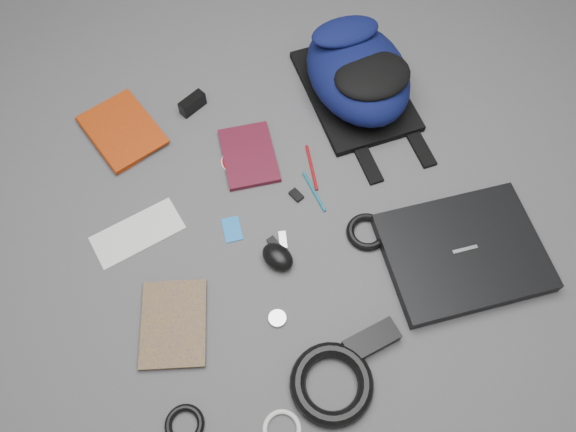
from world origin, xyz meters
name	(u,v)px	position (x,y,z in m)	size (l,w,h in m)	color
ground	(288,219)	(0.00, 0.00, 0.00)	(4.00, 4.00, 0.00)	#4F4F51
backpack	(358,72)	(0.37, 0.33, 0.09)	(0.31, 0.45, 0.19)	black
laptop	(463,252)	(0.38, -0.28, 0.02)	(0.41, 0.32, 0.04)	black
textbook_red	(95,146)	(-0.43, 0.44, 0.01)	(0.18, 0.25, 0.03)	maroon
comic_book	(141,325)	(-0.46, -0.13, 0.01)	(0.16, 0.22, 0.02)	#B7850D
envelope	(138,233)	(-0.39, 0.12, 0.00)	(0.24, 0.11, 0.00)	silver
dvd_case	(249,155)	(-0.02, 0.23, 0.01)	(0.15, 0.21, 0.02)	#3B0B17
compact_camera	(192,104)	(-0.12, 0.47, 0.02)	(0.09, 0.03, 0.05)	black
sticker_disc	(236,161)	(-0.06, 0.24, 0.00)	(0.08, 0.08, 0.00)	white
pen_teal	(314,192)	(0.10, 0.05, 0.00)	(0.01, 0.01, 0.14)	#0D5F77
pen_red	(312,167)	(0.13, 0.13, 0.00)	(0.01, 0.01, 0.15)	maroon
id_badge	(232,229)	(-0.15, 0.03, 0.00)	(0.05, 0.07, 0.00)	blue
usb_black	(276,246)	(-0.06, -0.06, 0.01)	(0.02, 0.06, 0.01)	black
usb_silver	(283,240)	(-0.04, -0.05, 0.01)	(0.02, 0.05, 0.01)	silver
key_fob	(296,195)	(0.05, 0.06, 0.01)	(0.02, 0.04, 0.01)	black
mouse	(278,257)	(-0.07, -0.10, 0.02)	(0.07, 0.09, 0.05)	black
headphone_left	(196,323)	(-0.33, -0.18, 0.01)	(0.05, 0.05, 0.01)	#B8B9BB
headphone_right	(277,318)	(-0.14, -0.25, 0.01)	(0.05, 0.05, 0.01)	silver
cable_coil	(367,232)	(0.18, -0.13, 0.01)	(0.11, 0.11, 0.02)	black
power_brick	(371,340)	(0.05, -0.40, 0.02)	(0.14, 0.06, 0.03)	black
power_cord_coil	(332,384)	(-0.08, -0.45, 0.02)	(0.20, 0.20, 0.04)	black
earbud_coil	(185,425)	(-0.43, -0.40, 0.01)	(0.09, 0.09, 0.02)	black
white_cable_coil	(282,430)	(-0.23, -0.50, 0.01)	(0.09, 0.09, 0.01)	silver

